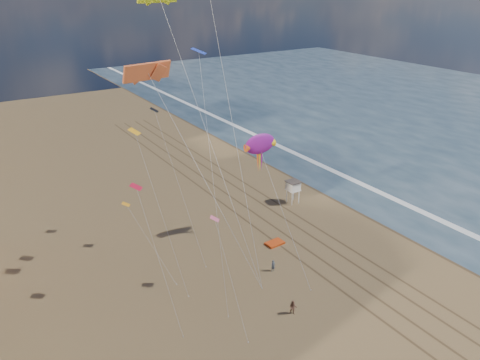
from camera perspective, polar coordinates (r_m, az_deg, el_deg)
name	(u,v)px	position (r m, az deg, el deg)	size (l,w,h in m)	color
ground	(431,346)	(51.90, 22.31, -18.21)	(260.00, 260.00, 0.00)	brown
wet_sand	(312,173)	(86.97, 8.75, 0.79)	(260.00, 260.00, 0.00)	#42301E
foam	(329,169)	(89.63, 10.79, 1.34)	(260.00, 260.00, 0.00)	white
tracks	(272,218)	(70.48, 3.86, -4.59)	(7.68, 120.00, 0.01)	brown
lifeguard_stand	(293,186)	(74.16, 6.51, -0.75)	(2.06, 2.06, 3.72)	white
grounded_kite	(275,243)	(63.81, 4.26, -7.68)	(2.45, 1.56, 0.28)	#EF4814
show_kite	(260,144)	(60.71, 2.46, 4.38)	(4.54, 7.53, 18.79)	#901797
kite_flyer_a	(273,266)	(58.10, 4.07, -10.38)	(0.55, 0.36, 1.52)	slate
kite_flyer_b	(293,307)	(51.74, 6.49, -15.18)	(0.84, 0.65, 1.72)	#8B5B46
small_kites	(161,139)	(52.49, -9.61, 5.00)	(9.65, 16.16, 20.56)	red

